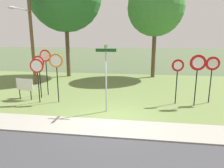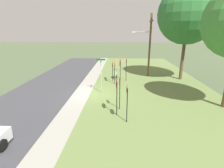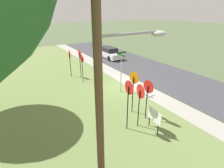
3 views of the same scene
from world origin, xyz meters
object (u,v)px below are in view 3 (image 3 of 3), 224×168
Objects in this scene: stop_sign_near_right at (129,95)px; street_name_post at (121,69)px; yield_sign_near_left at (70,57)px; stop_sign_far_left at (148,91)px; stop_sign_near_left at (134,83)px; stop_sign_far_center at (140,96)px; parked_sedan_distant at (109,53)px; notice_board at (154,117)px; utility_pole at (105,85)px; yield_sign_near_right at (82,62)px; yield_sign_far_left at (80,57)px.

street_name_post is (4.20, -2.41, -0.19)m from stop_sign_near_right.
yield_sign_near_left is 0.80× the size of street_name_post.
stop_sign_near_right is 1.17× the size of stop_sign_far_left.
stop_sign_near_left is 1.05m from stop_sign_far_left.
stop_sign_far_center is 15.67m from parked_sedan_distant.
stop_sign_far_center reaches higher than parked_sedan_distant.
notice_board is at bearing -171.49° from yield_sign_near_left.
stop_sign_near_right is 0.37× the size of utility_pole.
parked_sedan_distant is at bearing -27.30° from street_name_post.
stop_sign_near_left is at bearing -43.62° from stop_sign_near_right.
yield_sign_near_right is (7.48, 0.87, 0.01)m from stop_sign_far_left.
stop_sign_near_left reaches higher than yield_sign_far_left.
yield_sign_near_right is at bearing -162.42° from yield_sign_near_left.
stop_sign_near_right is at bearing -177.78° from yield_sign_near_left.
stop_sign_near_left reaches higher than yield_sign_near_right.
street_name_post is (2.93, -1.09, -0.09)m from stop_sign_near_left.
stop_sign_near_right is 1.12× the size of stop_sign_far_center.
stop_sign_near_right is 0.89× the size of street_name_post.
stop_sign_far_center is 1.34m from notice_board.
notice_board is (1.62, -3.89, -3.33)m from utility_pole.
stop_sign_near_right is 4.84m from street_name_post.
yield_sign_near_left is at bearing 122.64° from parked_sedan_distant.
stop_sign_near_left reaches higher than parked_sedan_distant.
stop_sign_near_left is 14.18m from parked_sedan_distant.
parked_sedan_distant reaches higher than notice_board.
notice_board is (-10.46, -0.89, -1.09)m from yield_sign_near_left.
stop_sign_far_center is 4.77m from utility_pole.
yield_sign_near_left is 5.84m from street_name_post.
street_name_post reaches higher than yield_sign_near_left.
yield_sign_far_left is 2.16× the size of notice_board.
yield_sign_near_left is 12.65m from utility_pole.
stop_sign_near_right reaches higher than notice_board.
notice_board is at bearing -67.36° from utility_pole.
stop_sign_far_left is 1.96× the size of notice_board.
stop_sign_near_right is 7.78m from yield_sign_near_right.
street_name_post is (-5.42, -2.17, -0.02)m from yield_sign_near_left.
stop_sign_far_left reaches higher than yield_sign_near_right.
stop_sign_near_left reaches higher than notice_board.
stop_sign_near_left is 8.42m from yield_sign_near_left.
utility_pole is (-2.37, 3.45, 2.31)m from stop_sign_far_center.
yield_sign_near_right is at bearing 3.82° from stop_sign_far_left.
stop_sign_near_left is at bearing -15.98° from stop_sign_far_center.
utility_pole is (-12.08, 3.00, 2.24)m from yield_sign_near_left.
yield_sign_near_left is at bearing -0.14° from stop_sign_near_left.
utility_pole is 5.37m from notice_board.
stop_sign_near_left is 1.83m from stop_sign_near_right.
stop_sign_far_left is 0.97m from stop_sign_far_center.
stop_sign_far_center is (-1.37, 0.64, -0.12)m from stop_sign_near_left.
street_name_post is 5.31m from notice_board.
stop_sign_far_center is 4.63m from street_name_post.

